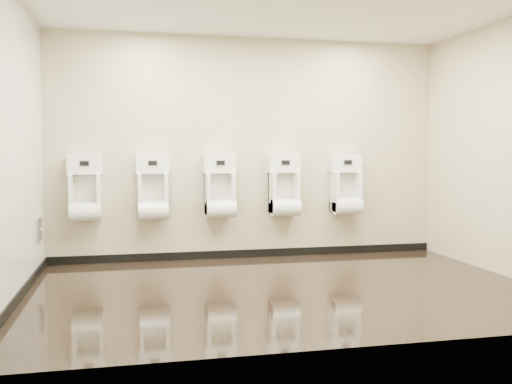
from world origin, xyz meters
TOP-DOWN VIEW (x-y plane):
  - ground at (0.00, 0.00)m, footprint 5.00×3.50m
  - ceiling at (0.00, 0.00)m, footprint 5.00×3.50m
  - back_wall at (0.00, 1.75)m, footprint 5.00×0.02m
  - front_wall at (0.00, -1.75)m, footprint 5.00×0.02m
  - left_wall at (-2.50, 0.00)m, footprint 0.02×3.50m
  - right_wall at (2.50, 0.00)m, footprint 0.02×3.50m
  - tile_overlay_left at (-2.50, 0.00)m, footprint 0.01×3.50m
  - skirting_back at (0.00, 1.74)m, footprint 5.00×0.02m
  - skirting_left at (-2.49, 0.00)m, footprint 0.02×3.50m
  - access_panel at (-2.48, 1.20)m, footprint 0.04×0.25m
  - urinal_0 at (-2.01, 1.61)m, footprint 0.41×0.31m
  - urinal_1 at (-1.23, 1.61)m, footprint 0.41×0.31m
  - urinal_2 at (-0.40, 1.61)m, footprint 0.41×0.31m
  - urinal_3 at (0.42, 1.61)m, footprint 0.41×0.31m
  - urinal_4 at (1.26, 1.61)m, footprint 0.41×0.31m

SIDE VIEW (x-z plane):
  - ground at x=0.00m, z-range 0.00..0.00m
  - skirting_back at x=0.00m, z-range 0.00..0.10m
  - skirting_left at x=-2.49m, z-range 0.00..0.10m
  - access_panel at x=-2.48m, z-range 0.38..0.62m
  - urinal_0 at x=-2.01m, z-range 0.49..1.26m
  - urinal_1 at x=-1.23m, z-range 0.49..1.26m
  - urinal_2 at x=-0.40m, z-range 0.49..1.26m
  - urinal_3 at x=0.42m, z-range 0.49..1.26m
  - urinal_4 at x=1.26m, z-range 0.49..1.26m
  - back_wall at x=0.00m, z-range 0.00..2.80m
  - front_wall at x=0.00m, z-range 0.00..2.80m
  - left_wall at x=-2.50m, z-range 0.00..2.80m
  - right_wall at x=2.50m, z-range 0.00..2.80m
  - tile_overlay_left at x=-2.50m, z-range 0.00..2.80m
  - ceiling at x=0.00m, z-range 2.80..2.80m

